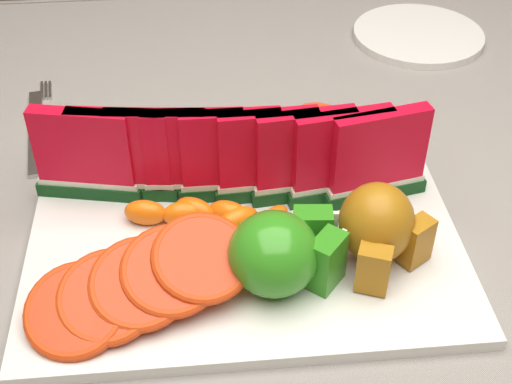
{
  "coord_description": "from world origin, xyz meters",
  "views": [
    {
      "loc": [
        -0.04,
        -0.54,
        1.23
      ],
      "look_at": [
        0.01,
        -0.04,
        0.81
      ],
      "focal_mm": 50.0,
      "sensor_mm": 36.0,
      "label": 1
    }
  ],
  "objects_px": {
    "platter": "(244,235)",
    "apple_cluster": "(282,253)",
    "pear_cluster": "(379,227)",
    "side_plate": "(418,35)",
    "fork": "(37,127)"
  },
  "relations": [
    {
      "from": "platter",
      "to": "fork",
      "type": "relative_size",
      "value": 2.05
    },
    {
      "from": "side_plate",
      "to": "fork",
      "type": "xyz_separation_m",
      "value": [
        -0.5,
        -0.18,
        -0.0
      ]
    },
    {
      "from": "apple_cluster",
      "to": "side_plate",
      "type": "bearing_deg",
      "value": 61.17
    },
    {
      "from": "pear_cluster",
      "to": "fork",
      "type": "distance_m",
      "value": 0.43
    },
    {
      "from": "apple_cluster",
      "to": "platter",
      "type": "bearing_deg",
      "value": 112.58
    },
    {
      "from": "platter",
      "to": "pear_cluster",
      "type": "height_order",
      "value": "pear_cluster"
    },
    {
      "from": "apple_cluster",
      "to": "pear_cluster",
      "type": "distance_m",
      "value": 0.09
    },
    {
      "from": "platter",
      "to": "apple_cluster",
      "type": "relative_size",
      "value": 3.45
    },
    {
      "from": "platter",
      "to": "apple_cluster",
      "type": "height_order",
      "value": "apple_cluster"
    },
    {
      "from": "fork",
      "to": "pear_cluster",
      "type": "bearing_deg",
      "value": -37.12
    },
    {
      "from": "apple_cluster",
      "to": "pear_cluster",
      "type": "height_order",
      "value": "pear_cluster"
    },
    {
      "from": "platter",
      "to": "apple_cluster",
      "type": "xyz_separation_m",
      "value": [
        0.03,
        -0.07,
        0.04
      ]
    },
    {
      "from": "pear_cluster",
      "to": "side_plate",
      "type": "xyz_separation_m",
      "value": [
        0.16,
        0.43,
        -0.05
      ]
    },
    {
      "from": "pear_cluster",
      "to": "apple_cluster",
      "type": "bearing_deg",
      "value": -167.95
    },
    {
      "from": "apple_cluster",
      "to": "side_plate",
      "type": "distance_m",
      "value": 0.52
    }
  ]
}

